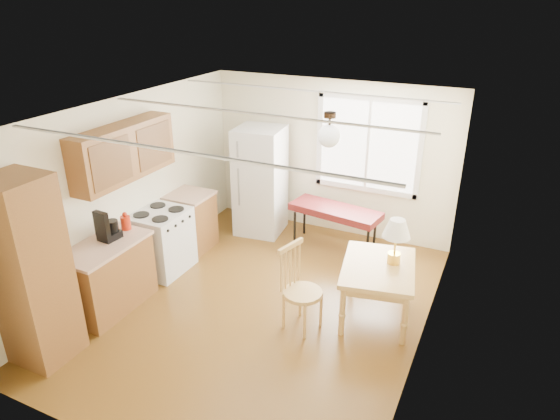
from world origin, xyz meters
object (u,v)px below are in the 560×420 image
Objects in this scene: refrigerator at (260,181)px; chair at (296,281)px; bench at (335,212)px; dining_table at (378,273)px.

refrigerator reaches higher than chair.
dining_table is (1.08, -1.52, 0.02)m from bench.
refrigerator is at bearing 136.48° from dining_table.
bench is 1.17× the size of dining_table.
refrigerator is 2.65m from chair.
dining_table is at bearing -45.70° from bench.
chair reaches higher than dining_table.
refrigerator is 1.19× the size of bench.
chair is (0.27, -2.11, 0.02)m from bench.
chair reaches higher than bench.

